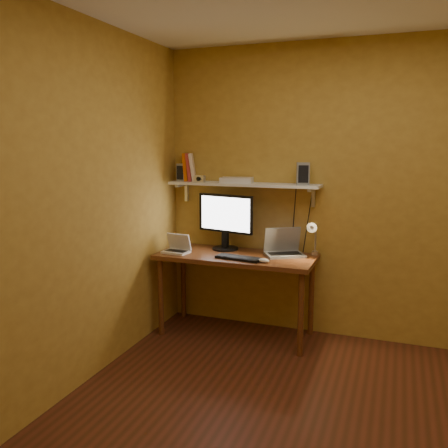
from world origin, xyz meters
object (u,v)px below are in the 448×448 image
at_px(mouse, 264,261).
at_px(desk_lamp, 313,234).
at_px(netbook, 177,247).
at_px(shelf_camera, 200,179).
at_px(speaker_right, 303,174).
at_px(desk, 236,264).
at_px(wall_shelf, 243,185).
at_px(keyboard, 239,258).
at_px(laptop, 283,248).
at_px(router, 237,180).
at_px(speaker_left, 183,172).
at_px(monitor, 225,219).

relative_size(mouse, desk_lamp, 0.26).
height_order(netbook, shelf_camera, shelf_camera).
bearing_deg(netbook, shelf_camera, 67.86).
xyz_separation_m(mouse, speaker_right, (0.23, 0.40, 0.70)).
height_order(desk, wall_shelf, wall_shelf).
bearing_deg(keyboard, desk, 124.02).
height_order(mouse, shelf_camera, shelf_camera).
distance_m(laptop, speaker_right, 0.67).
relative_size(laptop, router, 1.40).
bearing_deg(keyboard, shelf_camera, 158.01).
distance_m(speaker_left, speaker_right, 1.14).
height_order(laptop, netbook, laptop).
bearing_deg(speaker_right, netbook, -179.75).
bearing_deg(monitor, speaker_left, -170.46).
bearing_deg(desk_lamp, netbook, -168.75).
xyz_separation_m(wall_shelf, monitor, (-0.16, -0.03, -0.32)).
distance_m(speaker_right, router, 0.61).
bearing_deg(speaker_right, keyboard, -158.56).
height_order(speaker_right, router, speaker_right).
relative_size(keyboard, speaker_right, 2.09).
distance_m(wall_shelf, speaker_left, 0.61).
bearing_deg(wall_shelf, speaker_left, -179.42).
bearing_deg(router, speaker_right, 0.44).
bearing_deg(mouse, speaker_right, 73.61).
xyz_separation_m(desk, speaker_right, (0.54, 0.20, 0.81)).
bearing_deg(speaker_left, router, 16.07).
bearing_deg(shelf_camera, monitor, 9.79).
bearing_deg(shelf_camera, speaker_left, 161.39).
bearing_deg(monitor, mouse, -23.80).
distance_m(desk, monitor, 0.44).
distance_m(wall_shelf, speaker_right, 0.55).
distance_m(laptop, desk_lamp, 0.30).
relative_size(desk, shelf_camera, 12.53).
relative_size(desk_lamp, shelf_camera, 3.36).
bearing_deg(speaker_right, wall_shelf, 164.79).
height_order(monitor, keyboard, monitor).
relative_size(netbook, mouse, 2.56).
bearing_deg(mouse, desk_lamp, 55.99).
relative_size(speaker_right, router, 0.67).
bearing_deg(netbook, keyboard, 2.40).
relative_size(wall_shelf, monitor, 2.49).
bearing_deg(netbook, laptop, 21.50).
bearing_deg(desk, router, 108.72).
relative_size(desk_lamp, speaker_right, 1.97).
height_order(speaker_right, shelf_camera, speaker_right).
distance_m(speaker_left, shelf_camera, 0.22).
relative_size(keyboard, speaker_left, 2.41).
bearing_deg(monitor, router, 33.23).
distance_m(netbook, keyboard, 0.60).
relative_size(monitor, desk_lamp, 1.50).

